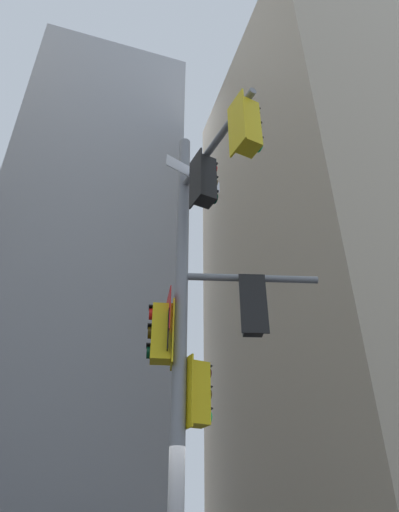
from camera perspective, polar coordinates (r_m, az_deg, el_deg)
The scene contains 3 objects.
building_tower_right at distance 27.90m, azimuth 20.48°, elevation 0.47°, with size 15.15×15.15×30.97m, color tan.
building_mid_block at distance 37.50m, azimuth -14.60°, elevation -0.81°, with size 12.94×12.94×40.53m, color #9399A3.
signal_pole_assembly at distance 7.78m, azimuth 0.05°, elevation -4.47°, with size 3.06×3.01×8.93m.
Camera 1 is at (-1.85, -6.97, 1.33)m, focal length 31.48 mm.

